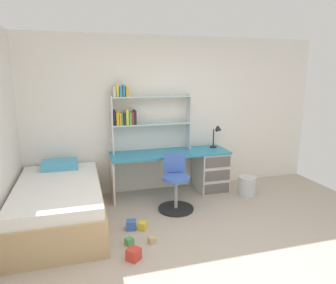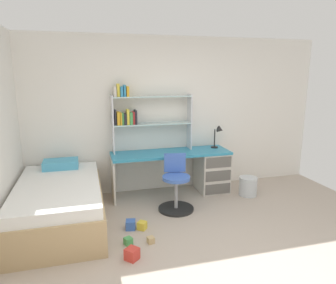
# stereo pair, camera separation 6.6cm
# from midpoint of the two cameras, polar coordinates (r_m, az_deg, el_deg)

# --- Properties ---
(ground_plane) EXTENTS (5.50, 5.81, 0.02)m
(ground_plane) POSITION_cam_midpoint_polar(r_m,az_deg,el_deg) (3.47, 10.22, -22.17)
(ground_plane) COLOR #B2A393
(room_shell) EXTENTS (5.50, 5.81, 2.55)m
(room_shell) POSITION_cam_midpoint_polar(r_m,az_deg,el_deg) (3.78, -13.51, 1.83)
(room_shell) COLOR white
(room_shell) RESTS_ON ground_plane
(desk) EXTENTS (1.92, 0.57, 0.71)m
(desk) POSITION_cam_midpoint_polar(r_m,az_deg,el_deg) (5.22, 5.44, -4.78)
(desk) COLOR teal
(desk) RESTS_ON ground_plane
(bookshelf_hutch) EXTENTS (1.28, 0.22, 1.09)m
(bookshelf_hutch) POSITION_cam_midpoint_polar(r_m,az_deg,el_deg) (4.92, -5.64, 5.35)
(bookshelf_hutch) COLOR silver
(bookshelf_hutch) RESTS_ON desk
(desk_lamp) EXTENTS (0.20, 0.17, 0.38)m
(desk_lamp) POSITION_cam_midpoint_polar(r_m,az_deg,el_deg) (5.29, 8.84, 1.65)
(desk_lamp) COLOR black
(desk_lamp) RESTS_ON desk
(swivel_chair) EXTENTS (0.52, 0.52, 0.81)m
(swivel_chair) POSITION_cam_midpoint_polar(r_m,az_deg,el_deg) (4.55, 1.01, -8.52)
(swivel_chair) COLOR black
(swivel_chair) RESTS_ON ground_plane
(bed_platform) EXTENTS (1.09, 1.88, 0.70)m
(bed_platform) POSITION_cam_midpoint_polar(r_m,az_deg,el_deg) (4.34, -19.88, -10.81)
(bed_platform) COLOR tan
(bed_platform) RESTS_ON ground_plane
(waste_bin) EXTENTS (0.29, 0.29, 0.30)m
(waste_bin) POSITION_cam_midpoint_polar(r_m,az_deg,el_deg) (5.27, 14.05, -7.85)
(waste_bin) COLOR silver
(waste_bin) RESTS_ON ground_plane
(toy_block_natural_0) EXTENTS (0.09, 0.09, 0.08)m
(toy_block_natural_0) POSITION_cam_midpoint_polar(r_m,az_deg,el_deg) (3.82, -3.53, -17.64)
(toy_block_natural_0) COLOR tan
(toy_block_natural_0) RESTS_ON ground_plane
(toy_block_blue_1) EXTENTS (0.14, 0.14, 0.12)m
(toy_block_blue_1) POSITION_cam_midpoint_polar(r_m,az_deg,el_deg) (4.12, -7.30, -14.97)
(toy_block_blue_1) COLOR #3860B7
(toy_block_blue_1) RESTS_ON ground_plane
(toy_block_red_2) EXTENTS (0.18, 0.18, 0.13)m
(toy_block_red_2) POSITION_cam_midpoint_polar(r_m,az_deg,el_deg) (3.54, -6.94, -19.90)
(toy_block_red_2) COLOR red
(toy_block_red_2) RESTS_ON ground_plane
(toy_block_yellow_3) EXTENTS (0.14, 0.14, 0.10)m
(toy_block_yellow_3) POSITION_cam_midpoint_polar(r_m,az_deg,el_deg) (4.10, -5.20, -15.14)
(toy_block_yellow_3) COLOR gold
(toy_block_yellow_3) RESTS_ON ground_plane
(toy_block_green_4) EXTENTS (0.11, 0.11, 0.08)m
(toy_block_green_4) POSITION_cam_midpoint_polar(r_m,az_deg,el_deg) (3.81, -7.69, -17.74)
(toy_block_green_4) COLOR #479E51
(toy_block_green_4) RESTS_ON ground_plane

